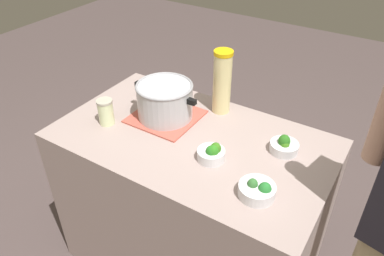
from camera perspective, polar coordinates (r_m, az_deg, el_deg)
counter_slab at (r=1.94m, az=0.00°, el=-11.59°), size 1.22×0.72×0.85m
dish_cloth at (r=1.79m, az=-4.03°, el=1.77°), size 0.30×0.30×0.01m
cooking_pot at (r=1.74m, az=-4.15°, el=4.26°), size 0.33×0.26×0.17m
lemonade_pitcher at (r=1.77m, az=4.50°, el=7.03°), size 0.09×0.09×0.31m
mason_jar at (r=1.76m, az=-12.98°, el=2.42°), size 0.07×0.07×0.12m
broccoli_bowl_front at (r=1.39m, az=9.94°, el=-9.28°), size 0.14×0.14×0.07m
broccoli_bowl_center at (r=1.61m, az=13.84°, el=-2.67°), size 0.12×0.12×0.08m
broccoli_bowl_back at (r=1.52m, az=3.04°, el=-3.85°), size 0.11×0.11×0.08m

